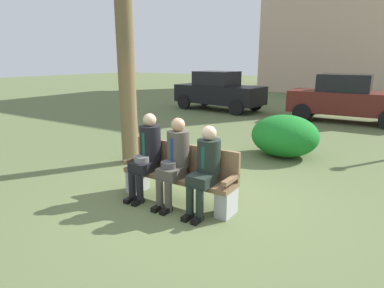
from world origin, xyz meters
The scene contains 8 objects.
ground_plane centered at (0.00, 0.00, 0.00)m, with size 80.00×80.00×0.00m, color #5A683E.
park_bench centered at (-0.32, -0.14, 0.42)m, with size 1.88×0.44×0.90m.
seated_man_left centered at (-0.87, -0.26, 0.75)m, with size 0.34×0.72×1.35m.
seated_man_middle centered at (-0.33, -0.27, 0.74)m, with size 0.34×0.72×1.33m.
seated_man_right centered at (0.21, -0.27, 0.71)m, with size 0.34×0.72×1.27m.
shrub_near_bench centered at (0.28, 3.21, 0.48)m, with size 1.53×1.40×0.95m, color #1A7A25.
parked_car_near centered at (-4.41, 8.72, 0.84)m, with size 4.04×2.05×1.68m.
parked_car_far centered at (0.76, 8.66, 0.84)m, with size 3.94×1.79×1.68m.
Camera 1 is at (2.45, -4.10, 2.17)m, focal length 30.67 mm.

